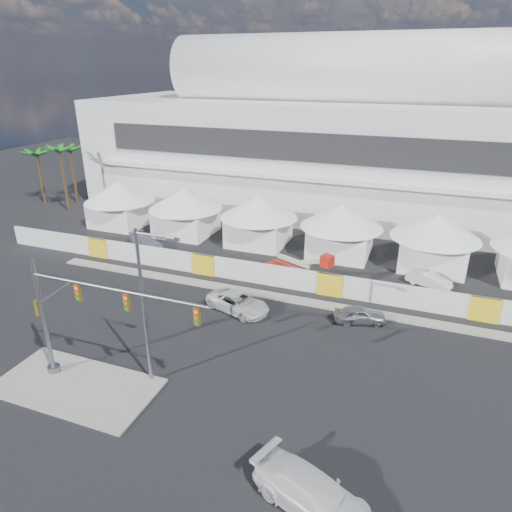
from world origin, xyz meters
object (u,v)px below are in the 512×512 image
at_px(streetlight_median, 147,299).
at_px(boom_lift, 291,269).
at_px(pickup_curb, 238,303).
at_px(pickup_near, 312,494).
at_px(sedan_silver, 360,315).
at_px(lot_car_a, 429,280).
at_px(lot_car_c, 146,243).
at_px(traffic_mast, 74,318).

xyz_separation_m(streetlight_median, boom_lift, (3.66, 17.34, -4.91)).
distance_m(streetlight_median, boom_lift, 18.39).
height_order(pickup_curb, boom_lift, boom_lift).
bearing_deg(pickup_near, sedan_silver, 22.21).
distance_m(pickup_near, lot_car_a, 25.59).
bearing_deg(pickup_near, pickup_curb, 53.74).
relative_size(pickup_curb, lot_car_c, 1.10).
bearing_deg(boom_lift, sedan_silver, -14.50).
bearing_deg(lot_car_c, sedan_silver, -77.96).
height_order(pickup_near, lot_car_c, pickup_near).
distance_m(sedan_silver, boom_lift, 9.18).
bearing_deg(traffic_mast, lot_car_c, 113.39).
xyz_separation_m(pickup_curb, streetlight_median, (-1.43, -10.03, 5.13)).
height_order(sedan_silver, lot_car_c, lot_car_c).
height_order(lot_car_c, traffic_mast, traffic_mast).
relative_size(sedan_silver, traffic_mast, 0.33).
relative_size(pickup_curb, pickup_near, 0.92).
relative_size(pickup_curb, boom_lift, 0.73).
bearing_deg(sedan_silver, pickup_near, 164.12).
distance_m(pickup_near, streetlight_median, 13.44).
height_order(lot_car_a, streetlight_median, streetlight_median).
height_order(pickup_near, lot_car_a, pickup_near).
distance_m(pickup_curb, lot_car_c, 16.92).
height_order(sedan_silver, boom_lift, boom_lift).
xyz_separation_m(traffic_mast, streetlight_median, (4.10, 1.56, 1.28)).
bearing_deg(traffic_mast, streetlight_median, 20.88).
height_order(lot_car_a, lot_car_c, lot_car_c).
xyz_separation_m(pickup_curb, lot_car_a, (14.25, 10.05, -0.10)).
bearing_deg(pickup_curb, lot_car_a, -36.66).
bearing_deg(streetlight_median, pickup_curb, 81.89).
xyz_separation_m(pickup_near, streetlight_median, (-11.36, 5.14, 5.03)).
relative_size(sedan_silver, pickup_curb, 0.72).
xyz_separation_m(sedan_silver, lot_car_c, (-23.83, 7.27, 0.05)).
bearing_deg(lot_car_a, lot_car_c, 114.03).
relative_size(traffic_mast, streetlight_median, 1.18).
distance_m(traffic_mast, streetlight_median, 4.57).
relative_size(traffic_mast, boom_lift, 1.61).
bearing_deg(lot_car_c, pickup_curb, -92.73).
relative_size(sedan_silver, streetlight_median, 0.39).
bearing_deg(traffic_mast, pickup_curb, 64.52).
relative_size(lot_car_a, traffic_mast, 0.33).
xyz_separation_m(sedan_silver, traffic_mast, (-14.96, -13.23, 3.94)).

